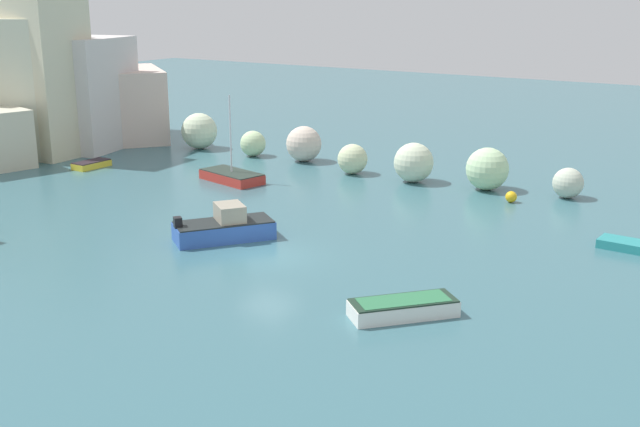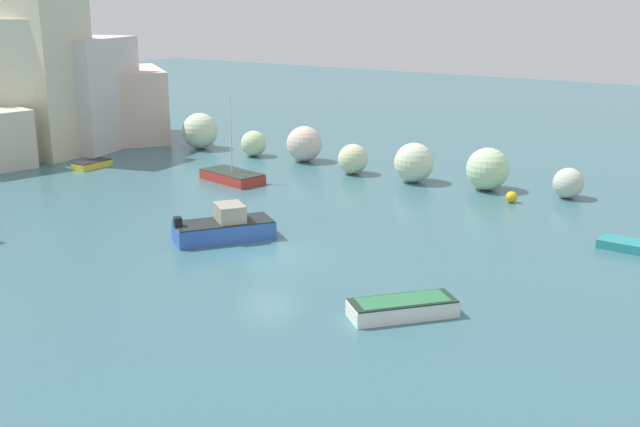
{
  "view_description": "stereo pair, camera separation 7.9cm",
  "coord_description": "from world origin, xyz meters",
  "px_view_note": "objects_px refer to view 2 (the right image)",
  "views": [
    {
      "loc": [
        20.37,
        -27.31,
        11.67
      ],
      "look_at": [
        0.0,
        4.37,
        1.0
      ],
      "focal_mm": 44.23,
      "sensor_mm": 36.0,
      "label": 1
    },
    {
      "loc": [
        20.43,
        -27.27,
        11.67
      ],
      "look_at": [
        0.0,
        4.37,
        1.0
      ],
      "focal_mm": 44.23,
      "sensor_mm": 36.0,
      "label": 2
    }
  ],
  "objects_px": {
    "channel_buoy": "(511,197)",
    "moored_boat_3": "(92,164)",
    "moored_boat_0": "(232,176)",
    "moored_boat_4": "(225,227)",
    "moored_boat_2": "(633,246)",
    "moored_boat_5": "(403,307)"
  },
  "relations": [
    {
      "from": "moored_boat_2",
      "to": "moored_boat_5",
      "type": "height_order",
      "value": "moored_boat_5"
    },
    {
      "from": "channel_buoy",
      "to": "moored_boat_2",
      "type": "bearing_deg",
      "value": -34.24
    },
    {
      "from": "channel_buoy",
      "to": "moored_boat_3",
      "type": "height_order",
      "value": "channel_buoy"
    },
    {
      "from": "moored_boat_2",
      "to": "moored_boat_5",
      "type": "xyz_separation_m",
      "value": [
        -5.52,
        -12.71,
        0.14
      ]
    },
    {
      "from": "channel_buoy",
      "to": "moored_boat_0",
      "type": "xyz_separation_m",
      "value": [
        -16.7,
        -4.6,
        0.02
      ]
    },
    {
      "from": "channel_buoy",
      "to": "moored_boat_0",
      "type": "height_order",
      "value": "moored_boat_0"
    },
    {
      "from": "channel_buoy",
      "to": "moored_boat_4",
      "type": "distance_m",
      "value": 17.05
    },
    {
      "from": "moored_boat_0",
      "to": "moored_boat_2",
      "type": "distance_m",
      "value": 24.49
    },
    {
      "from": "channel_buoy",
      "to": "moored_boat_4",
      "type": "height_order",
      "value": "moored_boat_4"
    },
    {
      "from": "moored_boat_0",
      "to": "moored_boat_5",
      "type": "bearing_deg",
      "value": -22.26
    },
    {
      "from": "moored_boat_3",
      "to": "moored_boat_4",
      "type": "bearing_deg",
      "value": -111.76
    },
    {
      "from": "moored_boat_2",
      "to": "moored_boat_0",
      "type": "bearing_deg",
      "value": 1.42
    },
    {
      "from": "channel_buoy",
      "to": "moored_boat_3",
      "type": "distance_m",
      "value": 28.11
    },
    {
      "from": "moored_boat_3",
      "to": "moored_boat_5",
      "type": "height_order",
      "value": "moored_boat_5"
    },
    {
      "from": "moored_boat_0",
      "to": "moored_boat_4",
      "type": "bearing_deg",
      "value": -39.69
    },
    {
      "from": "moored_boat_3",
      "to": "moored_boat_2",
      "type": "bearing_deg",
      "value": -86.6
    },
    {
      "from": "moored_boat_4",
      "to": "moored_boat_5",
      "type": "relative_size",
      "value": 1.27
    },
    {
      "from": "moored_boat_0",
      "to": "moored_boat_3",
      "type": "bearing_deg",
      "value": -156.01
    },
    {
      "from": "moored_boat_2",
      "to": "moored_boat_3",
      "type": "bearing_deg",
      "value": 5.28
    },
    {
      "from": "channel_buoy",
      "to": "moored_boat_3",
      "type": "xyz_separation_m",
      "value": [
        -27.31,
        -6.65,
        -0.09
      ]
    },
    {
      "from": "moored_boat_0",
      "to": "moored_boat_5",
      "type": "distance_m",
      "value": 23.22
    },
    {
      "from": "moored_boat_2",
      "to": "moored_boat_4",
      "type": "xyz_separation_m",
      "value": [
        -17.12,
        -8.97,
        0.4
      ]
    }
  ]
}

